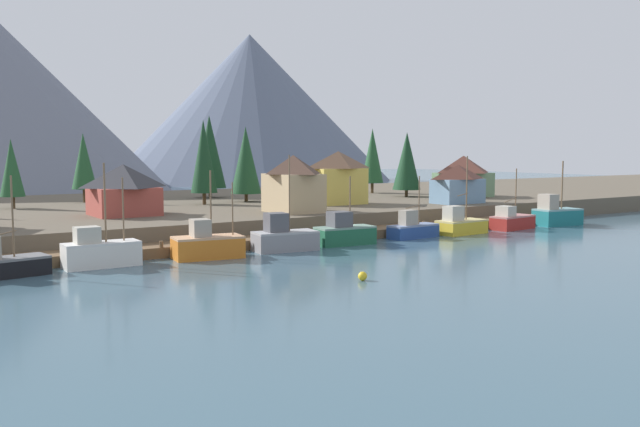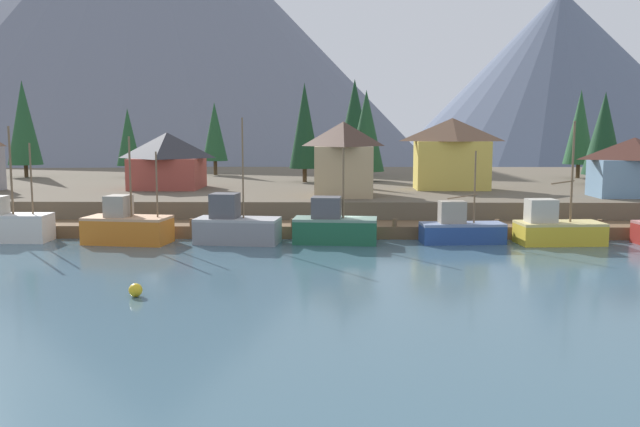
# 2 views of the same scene
# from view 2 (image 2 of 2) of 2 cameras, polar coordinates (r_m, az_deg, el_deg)

# --- Properties ---
(ground_plane) EXTENTS (400.00, 400.00, 1.00)m
(ground_plane) POSITION_cam_2_polar(r_m,az_deg,el_deg) (72.48, 1.77, -0.06)
(ground_plane) COLOR #3D5B6B
(dock) EXTENTS (80.00, 4.00, 1.60)m
(dock) POSITION_cam_2_polar(r_m,az_deg,el_deg) (54.50, 2.01, -1.36)
(dock) COLOR brown
(dock) RESTS_ON ground_plane
(shoreline_bank) EXTENTS (400.00, 56.00, 2.50)m
(shoreline_bank) POSITION_cam_2_polar(r_m,az_deg,el_deg) (84.24, 1.67, 2.13)
(shoreline_bank) COLOR brown
(shoreline_bank) RESTS_ON ground_plane
(mountain_central_peak) EXTENTS (151.36, 151.36, 77.37)m
(mountain_central_peak) POSITION_cam_2_polar(r_m,az_deg,el_deg) (189.97, -14.64, 15.98)
(mountain_central_peak) COLOR slate
(mountain_central_peak) RESTS_ON ground_plane
(mountain_east_peak) EXTENTS (92.60, 92.60, 47.68)m
(mountain_east_peak) POSITION_cam_2_polar(r_m,az_deg,el_deg) (204.73, 19.62, 10.95)
(mountain_east_peak) COLOR slate
(mountain_east_peak) RESTS_ON ground_plane
(fishing_boat_white) EXTENTS (6.26, 2.50, 8.83)m
(fishing_boat_white) POSITION_cam_2_polar(r_m,az_deg,el_deg) (56.86, -25.10, -0.87)
(fishing_boat_white) COLOR silver
(fishing_boat_white) RESTS_ON ground_plane
(fishing_boat_orange) EXTENTS (6.61, 3.84, 8.06)m
(fishing_boat_orange) POSITION_cam_2_polar(r_m,az_deg,el_deg) (52.71, -16.12, -1.10)
(fishing_boat_orange) COLOR #CC6B1E
(fishing_boat_orange) RESTS_ON ground_plane
(fishing_boat_grey) EXTENTS (6.55, 3.55, 9.45)m
(fishing_boat_grey) POSITION_cam_2_polar(r_m,az_deg,el_deg) (51.05, -7.20, -1.08)
(fishing_boat_grey) COLOR gray
(fishing_boat_grey) RESTS_ON ground_plane
(fishing_boat_green) EXTENTS (6.45, 3.14, 7.18)m
(fishing_boat_green) POSITION_cam_2_polar(r_m,az_deg,el_deg) (50.74, 1.18, -1.10)
(fishing_boat_green) COLOR #1E5B3D
(fishing_boat_green) RESTS_ON ground_plane
(fishing_boat_blue) EXTENTS (6.41, 2.69, 6.97)m
(fishing_boat_blue) POSITION_cam_2_polar(r_m,az_deg,el_deg) (51.92, 11.89, -1.33)
(fishing_boat_blue) COLOR navy
(fishing_boat_blue) RESTS_ON ground_plane
(fishing_boat_yellow) EXTENTS (6.45, 3.34, 9.20)m
(fishing_boat_yellow) POSITION_cam_2_polar(r_m,az_deg,el_deg) (53.37, 19.50, -1.25)
(fishing_boat_yellow) COLOR gold
(fishing_boat_yellow) RESTS_ON ground_plane
(house_tan) EXTENTS (5.45, 6.90, 6.83)m
(house_tan) POSITION_cam_2_polar(r_m,az_deg,el_deg) (62.02, 1.99, 4.75)
(house_tan) COLOR tan
(house_tan) RESTS_ON shoreline_bank
(house_blue) EXTENTS (7.34, 4.21, 5.38)m
(house_blue) POSITION_cam_2_polar(r_m,az_deg,el_deg) (66.94, 25.12, 3.63)
(house_blue) COLOR #6689A8
(house_blue) RESTS_ON shoreline_bank
(house_red) EXTENTS (7.22, 7.09, 5.81)m
(house_red) POSITION_cam_2_polar(r_m,az_deg,el_deg) (71.42, -12.86, 4.47)
(house_red) COLOR #9E4238
(house_red) RESTS_ON shoreline_bank
(house_yellow) EXTENTS (7.70, 4.20, 7.26)m
(house_yellow) POSITION_cam_2_polar(r_m,az_deg,el_deg) (69.74, 11.16, 5.06)
(house_yellow) COLOR gold
(house_yellow) RESTS_ON shoreline_bank
(conifer_near_left) EXTENTS (3.61, 3.61, 11.56)m
(conifer_near_left) POSITION_cam_2_polar(r_m,az_deg,el_deg) (78.56, -1.32, 7.49)
(conifer_near_left) COLOR #4C3823
(conifer_near_left) RESTS_ON shoreline_bank
(conifer_near_right) EXTENTS (5.01, 5.01, 12.84)m
(conifer_near_right) POSITION_cam_2_polar(r_m,az_deg,el_deg) (90.46, 2.96, 7.81)
(conifer_near_right) COLOR #4C3823
(conifer_near_right) RESTS_ON shoreline_bank
(conifer_mid_left) EXTENTS (4.40, 4.40, 10.79)m
(conifer_mid_left) POSITION_cam_2_polar(r_m,az_deg,el_deg) (80.29, 3.95, 7.04)
(conifer_mid_left) COLOR #4C3823
(conifer_mid_left) RESTS_ON shoreline_bank
(conifer_mid_right) EXTENTS (3.86, 3.86, 11.13)m
(conifer_mid_right) POSITION_cam_2_polar(r_m,az_deg,el_deg) (91.26, 21.26, 6.87)
(conifer_mid_right) COLOR #4C3823
(conifer_mid_right) RESTS_ON shoreline_bank
(conifer_back_left) EXTENTS (3.43, 3.43, 9.84)m
(conifer_back_left) POSITION_cam_2_polar(r_m,az_deg,el_deg) (92.53, -8.96, 6.90)
(conifer_back_left) COLOR #4C3823
(conifer_back_left) RESTS_ON shoreline_bank
(conifer_back_right) EXTENTS (3.04, 3.04, 8.86)m
(conifer_back_right) POSITION_cam_2_polar(r_m,az_deg,el_deg) (89.75, -16.02, 6.27)
(conifer_back_right) COLOR #4C3823
(conifer_back_right) RESTS_ON shoreline_bank
(conifer_centre) EXTENTS (4.31, 4.31, 12.42)m
(conifer_centre) POSITION_cam_2_polar(r_m,az_deg,el_deg) (94.79, -23.92, 7.08)
(conifer_centre) COLOR #4C3823
(conifer_centre) RESTS_ON shoreline_bank
(conifer_far_left) EXTENTS (4.46, 4.46, 10.28)m
(conifer_far_left) POSITION_cam_2_polar(r_m,az_deg,el_deg) (81.19, 23.02, 6.30)
(conifer_far_left) COLOR #4C3823
(conifer_far_left) RESTS_ON shoreline_bank
(channel_buoy) EXTENTS (0.70, 0.70, 0.70)m
(channel_buoy) POSITION_cam_2_polar(r_m,az_deg,el_deg) (35.82, -15.43, -6.31)
(channel_buoy) COLOR gold
(channel_buoy) RESTS_ON ground_plane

